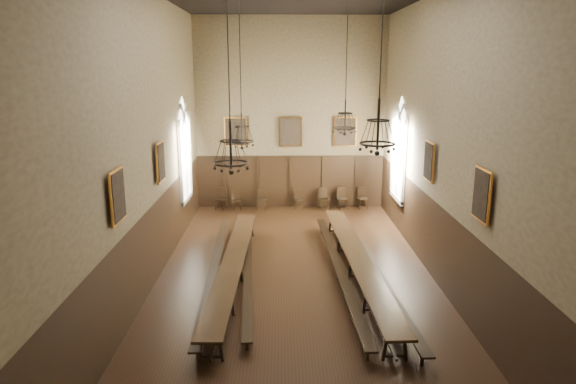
{
  "coord_description": "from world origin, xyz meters",
  "views": [
    {
      "loc": [
        -0.47,
        -15.43,
        6.7
      ],
      "look_at": [
        -0.23,
        1.5,
        2.56
      ],
      "focal_mm": 32.0,
      "sensor_mm": 36.0,
      "label": 1
    }
  ],
  "objects_px": {
    "chair_7": "(363,202)",
    "chair_2": "(262,203)",
    "bench_left_inner": "(248,273)",
    "chandelier_front_left": "(231,151)",
    "bench_right_inner": "(338,270)",
    "chandelier_back_right": "(345,119)",
    "table_left": "(233,271)",
    "chandelier_back_left": "(242,132)",
    "bench_left_outer": "(215,269)",
    "chair_6": "(342,203)",
    "chair_0": "(221,203)",
    "chair_4": "(299,203)",
    "bench_right_outer": "(374,273)",
    "chair_5": "(324,202)",
    "chair_1": "(237,204)",
    "table_right": "(357,268)",
    "chandelier_front_right": "(378,133)"
  },
  "relations": [
    {
      "from": "chair_7",
      "to": "chair_2",
      "type": "bearing_deg",
      "value": 173.11
    },
    {
      "from": "bench_left_inner",
      "to": "chandelier_front_left",
      "type": "xyz_separation_m",
      "value": [
        -0.23,
        -2.18,
        4.3
      ]
    },
    {
      "from": "bench_right_inner",
      "to": "chandelier_back_right",
      "type": "distance_m",
      "value": 5.29
    },
    {
      "from": "table_left",
      "to": "chandelier_back_left",
      "type": "distance_m",
      "value": 4.8
    },
    {
      "from": "bench_left_outer",
      "to": "chair_6",
      "type": "distance_m",
      "value": 9.77
    },
    {
      "from": "chair_0",
      "to": "chair_4",
      "type": "distance_m",
      "value": 3.77
    },
    {
      "from": "table_left",
      "to": "chair_6",
      "type": "distance_m",
      "value": 9.76
    },
    {
      "from": "chair_4",
      "to": "chandelier_back_left",
      "type": "distance_m",
      "value": 7.88
    },
    {
      "from": "chandelier_back_left",
      "to": "chair_7",
      "type": "bearing_deg",
      "value": 49.77
    },
    {
      "from": "chair_4",
      "to": "bench_right_outer",
      "type": "bearing_deg",
      "value": -77.68
    },
    {
      "from": "bench_right_inner",
      "to": "chair_0",
      "type": "height_order",
      "value": "chair_0"
    },
    {
      "from": "bench_right_inner",
      "to": "chair_5",
      "type": "bearing_deg",
      "value": 88.49
    },
    {
      "from": "bench_left_outer",
      "to": "chandelier_back_right",
      "type": "height_order",
      "value": "chandelier_back_right"
    },
    {
      "from": "bench_right_inner",
      "to": "chandelier_back_left",
      "type": "distance_m",
      "value": 5.75
    },
    {
      "from": "table_left",
      "to": "bench_left_outer",
      "type": "bearing_deg",
      "value": 151.44
    },
    {
      "from": "bench_left_outer",
      "to": "bench_left_inner",
      "type": "xyz_separation_m",
      "value": [
        1.08,
        -0.25,
        -0.04
      ]
    },
    {
      "from": "bench_left_outer",
      "to": "chair_6",
      "type": "relative_size",
      "value": 10.14
    },
    {
      "from": "bench_left_outer",
      "to": "chair_5",
      "type": "bearing_deg",
      "value": 63.23
    },
    {
      "from": "chair_0",
      "to": "chair_1",
      "type": "height_order",
      "value": "chair_0"
    },
    {
      "from": "chandelier_back_right",
      "to": "chandelier_front_left",
      "type": "relative_size",
      "value": 0.93
    },
    {
      "from": "chair_5",
      "to": "chair_2",
      "type": "bearing_deg",
      "value": 164.98
    },
    {
      "from": "chair_1",
      "to": "chair_6",
      "type": "height_order",
      "value": "chair_6"
    },
    {
      "from": "chair_2",
      "to": "chandelier_back_right",
      "type": "distance_m",
      "value": 8.13
    },
    {
      "from": "bench_right_outer",
      "to": "chandelier_back_right",
      "type": "bearing_deg",
      "value": 104.46
    },
    {
      "from": "chair_4",
      "to": "chandelier_front_left",
      "type": "distance_m",
      "value": 11.8
    },
    {
      "from": "bench_left_inner",
      "to": "chandelier_front_left",
      "type": "distance_m",
      "value": 4.83
    },
    {
      "from": "table_right",
      "to": "chandelier_front_right",
      "type": "xyz_separation_m",
      "value": [
        -0.0,
        -2.55,
        4.67
      ]
    },
    {
      "from": "table_right",
      "to": "chair_6",
      "type": "distance_m",
      "value": 8.52
    },
    {
      "from": "chair_4",
      "to": "chandelier_back_right",
      "type": "relative_size",
      "value": 0.2
    },
    {
      "from": "chandelier_back_left",
      "to": "bench_right_outer",
      "type": "bearing_deg",
      "value": -29.65
    },
    {
      "from": "bench_left_outer",
      "to": "chair_0",
      "type": "height_order",
      "value": "chair_0"
    },
    {
      "from": "chandelier_back_left",
      "to": "chandelier_front_right",
      "type": "height_order",
      "value": "same"
    },
    {
      "from": "table_right",
      "to": "chair_6",
      "type": "bearing_deg",
      "value": 86.5
    },
    {
      "from": "bench_left_inner",
      "to": "chair_4",
      "type": "bearing_deg",
      "value": 77.33
    },
    {
      "from": "chair_5",
      "to": "chair_7",
      "type": "xyz_separation_m",
      "value": [
        1.9,
        0.02,
        0.0
      ]
    },
    {
      "from": "chandelier_back_right",
      "to": "chandelier_front_right",
      "type": "relative_size",
      "value": 1.04
    },
    {
      "from": "table_left",
      "to": "chandelier_back_right",
      "type": "height_order",
      "value": "chandelier_back_right"
    },
    {
      "from": "chandelier_front_left",
      "to": "table_left",
      "type": "bearing_deg",
      "value": 96.03
    },
    {
      "from": "chair_2",
      "to": "chair_6",
      "type": "bearing_deg",
      "value": 8.21
    },
    {
      "from": "bench_right_inner",
      "to": "bench_right_outer",
      "type": "relative_size",
      "value": 1.0
    },
    {
      "from": "bench_right_outer",
      "to": "chair_1",
      "type": "xyz_separation_m",
      "value": [
        -5.09,
        8.64,
        -0.04
      ]
    },
    {
      "from": "chandelier_front_right",
      "to": "bench_left_outer",
      "type": "bearing_deg",
      "value": 149.25
    },
    {
      "from": "chair_2",
      "to": "chair_4",
      "type": "distance_m",
      "value": 1.79
    },
    {
      "from": "chair_7",
      "to": "chandelier_front_left",
      "type": "bearing_deg",
      "value": -124.08
    },
    {
      "from": "bench_left_outer",
      "to": "chair_6",
      "type": "height_order",
      "value": "chair_6"
    },
    {
      "from": "chandelier_front_right",
      "to": "bench_right_outer",
      "type": "bearing_deg",
      "value": 77.68
    },
    {
      "from": "bench_left_outer",
      "to": "chair_5",
      "type": "relative_size",
      "value": 10.42
    },
    {
      "from": "table_right",
      "to": "chair_4",
      "type": "bearing_deg",
      "value": 100.52
    },
    {
      "from": "chair_4",
      "to": "chair_1",
      "type": "bearing_deg",
      "value": -179.8
    },
    {
      "from": "chair_0",
      "to": "chair_6",
      "type": "distance_m",
      "value": 5.88
    }
  ]
}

